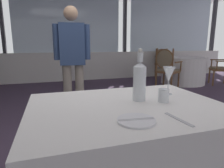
% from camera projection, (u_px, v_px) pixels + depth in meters
% --- Properties ---
extents(ground_plane, '(14.26, 14.26, 0.00)m').
position_uv_depth(ground_plane, '(106.00, 142.00, 2.24)').
color(ground_plane, '#47384C').
extents(window_wall_far, '(10.97, 0.14, 2.91)m').
position_uv_depth(window_wall_far, '(70.00, 42.00, 5.74)').
color(window_wall_far, silver).
rests_on(window_wall_far, ground_plane).
extents(foreground_table, '(1.18, 0.89, 0.74)m').
position_uv_depth(foreground_table, '(127.00, 159.00, 1.27)').
color(foreground_table, white).
rests_on(foreground_table, ground_plane).
extents(side_plate, '(0.19, 0.19, 0.01)m').
position_uv_depth(side_plate, '(136.00, 120.00, 0.93)').
color(side_plate, white).
rests_on(side_plate, foreground_table).
extents(butter_knife, '(0.18, 0.04, 0.00)m').
position_uv_depth(butter_knife, '(136.00, 119.00, 0.93)').
color(butter_knife, silver).
rests_on(butter_knife, foreground_table).
extents(dinner_fork, '(0.04, 0.19, 0.00)m').
position_uv_depth(dinner_fork, '(179.00, 119.00, 0.96)').
color(dinner_fork, silver).
rests_on(dinner_fork, foreground_table).
extents(water_bottle, '(0.08, 0.08, 0.34)m').
position_uv_depth(water_bottle, '(139.00, 80.00, 1.26)').
color(water_bottle, white).
rests_on(water_bottle, foreground_table).
extents(wine_glass, '(0.09, 0.09, 0.20)m').
position_uv_depth(wine_glass, '(169.00, 75.00, 1.41)').
color(wine_glass, white).
rests_on(wine_glass, foreground_table).
extents(water_tumbler, '(0.07, 0.07, 0.09)m').
position_uv_depth(water_tumbler, '(164.00, 95.00, 1.24)').
color(water_tumbler, white).
rests_on(water_tumbler, foreground_table).
extents(background_table_0, '(1.22, 1.22, 0.74)m').
position_uv_depth(background_table_0, '(183.00, 70.00, 5.48)').
color(background_table_0, white).
rests_on(background_table_0, ground_plane).
extents(dining_chair_0_0, '(0.54, 0.48, 0.94)m').
position_uv_depth(dining_chair_0_0, '(163.00, 61.00, 6.41)').
color(dining_chair_0_0, brown).
rests_on(dining_chair_0_0, ground_plane).
extents(dining_chair_0_1, '(0.63, 0.65, 1.00)m').
position_uv_depth(dining_chair_0_1, '(166.00, 66.00, 4.68)').
color(dining_chair_0_1, brown).
rests_on(dining_chair_0_1, ground_plane).
extents(dining_chair_0_2, '(0.63, 0.65, 0.94)m').
position_uv_depth(dining_chair_0_2, '(224.00, 65.00, 5.24)').
color(dining_chair_0_2, brown).
rests_on(dining_chair_0_2, ground_plane).
extents(diner_person_0, '(0.53, 0.23, 1.63)m').
position_uv_depth(diner_person_0, '(72.00, 56.00, 2.89)').
color(diner_person_0, gray).
rests_on(diner_person_0, ground_plane).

